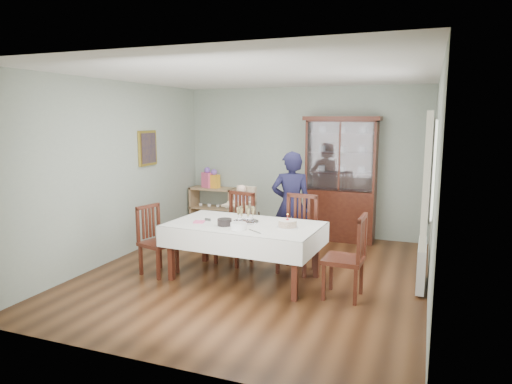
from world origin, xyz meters
The scene contains 25 objects.
floor centered at (0.00, 0.00, 0.00)m, with size 5.00×5.00×0.00m, color #593319.
room_shell centered at (0.00, 0.53, 1.70)m, with size 5.00×5.00×5.00m.
dining_table centered at (-0.07, -0.21, 0.38)m, with size 2.06×1.26×0.76m.
china_cabinet centered at (0.75, 2.26, 1.12)m, with size 1.30×0.48×2.18m.
sideboard centered at (-1.75, 2.28, 0.40)m, with size 0.90×0.38×0.80m.
picture_frame centered at (-2.22, 0.80, 1.65)m, with size 0.04×0.48×0.58m, color gold.
window centered at (2.22, 0.30, 1.55)m, with size 0.04×1.02×1.22m, color white.
curtain_left centered at (2.16, -0.32, 1.45)m, with size 0.07×0.30×1.55m, color silver.
curtain_right centered at (2.16, 0.92, 1.45)m, with size 0.07×0.30×1.55m, color silver.
radiator centered at (2.16, 0.30, 0.30)m, with size 0.10×0.80×0.55m, color white.
chair_far_left centered at (-0.48, 0.41, 0.31)m, with size 0.56×0.56×1.05m.
chair_far_right centered at (0.50, 0.34, 0.32)m, with size 0.52×0.52×1.07m.
chair_end_left centered at (-1.27, -0.45, 0.28)m, with size 0.52×0.52×0.95m.
chair_end_right centered at (1.31, -0.38, 0.30)m, with size 0.48×0.48×1.02m.
woman centered at (0.25, 0.89, 0.83)m, with size 0.60×0.40×1.66m, color black.
high_chair centered at (-0.61, 0.99, 0.43)m, with size 0.58×0.58×1.09m.
champagne_tray centered at (-0.08, -0.13, 0.82)m, with size 0.34×0.34×0.21m.
birthday_cake centered at (0.53, -0.22, 0.81)m, with size 0.27×0.27×0.19m.
plate_stack_dark centered at (-0.27, -0.39, 0.80)m, with size 0.19×0.19×0.09m, color black.
plate_stack_white centered at (-0.02, -0.53, 0.80)m, with size 0.20×0.20×0.09m, color white.
napkin_stack centered at (-0.67, -0.36, 0.77)m, with size 0.13×0.13×0.02m, color #F3598B.
cutlery centered at (-0.66, -0.19, 0.77)m, with size 0.11×0.16×0.01m, color silver, non-canonical shape.
cake_knife centered at (0.22, -0.57, 0.77)m, with size 0.25×0.02×0.01m, color silver.
gift_bag_pink centered at (-1.86, 2.26, 0.98)m, with size 0.25×0.21×0.40m.
gift_bag_orange centered at (-1.71, 2.26, 0.96)m, with size 0.21×0.16×0.37m.
Camera 1 is at (2.17, -5.67, 2.15)m, focal length 32.00 mm.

